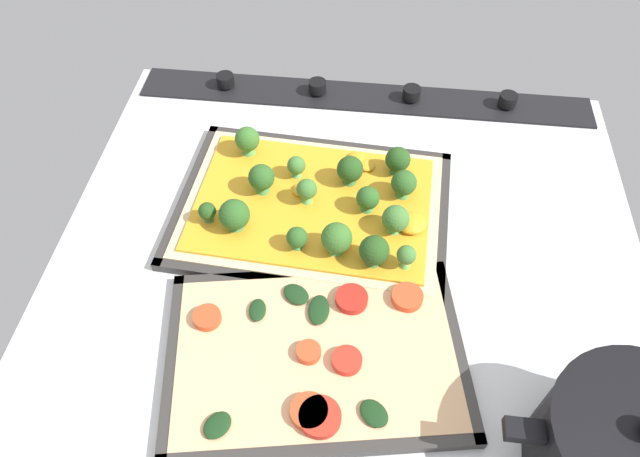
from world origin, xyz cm
name	(u,v)px	position (x,y,z in cm)	size (l,w,h in cm)	color
ground_plane	(347,267)	(0.00, 0.00, -1.50)	(74.78, 71.26, 3.00)	silver
stove_control_panel	(364,95)	(0.00, -32.13, 0.56)	(71.79, 7.00, 2.60)	black
baking_tray_front	(313,210)	(5.32, -7.50, 0.37)	(37.32, 28.03, 1.30)	#33302D
broccoli_pizza	(319,203)	(4.42, -7.09, 2.22)	(34.78, 25.49, 5.79)	beige
baking_tray_back	(316,356)	(2.43, 13.73, 0.38)	(36.42, 27.82, 1.30)	#33302D
veggie_pizza_back	(317,353)	(2.33, 13.77, 1.11)	(33.63, 25.03, 1.90)	#E5B17F
cooking_pot	(627,452)	(-27.58, 22.50, 5.11)	(23.67, 16.80, 12.49)	black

